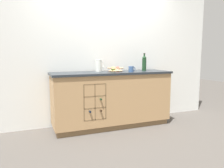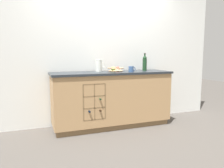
# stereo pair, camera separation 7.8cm
# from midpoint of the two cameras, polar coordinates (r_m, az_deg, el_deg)

# --- Properties ---
(ground_plane) EXTENTS (14.00, 14.00, 0.00)m
(ground_plane) POSITION_cam_midpoint_polar(r_m,az_deg,el_deg) (3.83, 0.59, -10.87)
(ground_plane) COLOR #4C4742
(back_wall) EXTENTS (4.40, 0.06, 2.55)m
(back_wall) POSITION_cam_midpoint_polar(r_m,az_deg,el_deg) (3.96, -1.20, 8.46)
(back_wall) COLOR silver
(back_wall) RESTS_ON ground_plane
(kitchen_island) EXTENTS (2.02, 0.61, 0.94)m
(kitchen_island) POSITION_cam_midpoint_polar(r_m,az_deg,el_deg) (3.71, 0.56, -3.91)
(kitchen_island) COLOR brown
(kitchen_island) RESTS_ON ground_plane
(fruit_bowl) EXTENTS (0.28, 0.28, 0.08)m
(fruit_bowl) POSITION_cam_midpoint_polar(r_m,az_deg,el_deg) (3.72, 1.51, 3.95)
(fruit_bowl) COLOR tan
(fruit_bowl) RESTS_ON kitchen_island
(white_pitcher) EXTENTS (0.16, 0.11, 0.20)m
(white_pitcher) POSITION_cam_midpoint_polar(r_m,az_deg,el_deg) (3.71, -2.84, 4.89)
(white_pitcher) COLOR silver
(white_pitcher) RESTS_ON kitchen_island
(ceramic_mug) EXTENTS (0.12, 0.08, 0.09)m
(ceramic_mug) POSITION_cam_midpoint_polar(r_m,az_deg,el_deg) (3.64, 5.66, 3.90)
(ceramic_mug) COLOR #385684
(ceramic_mug) RESTS_ON kitchen_island
(standing_wine_bottle) EXTENTS (0.08, 0.08, 0.31)m
(standing_wine_bottle) POSITION_cam_midpoint_polar(r_m,az_deg,el_deg) (3.98, 9.09, 5.49)
(standing_wine_bottle) COLOR #19381E
(standing_wine_bottle) RESTS_ON kitchen_island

